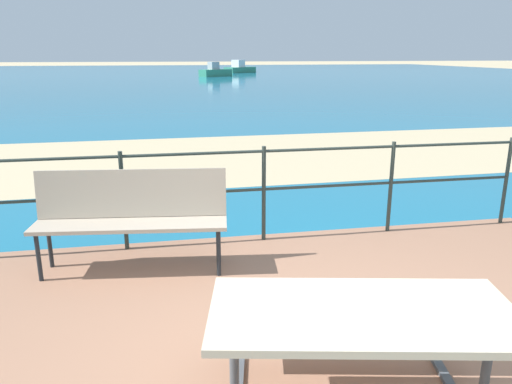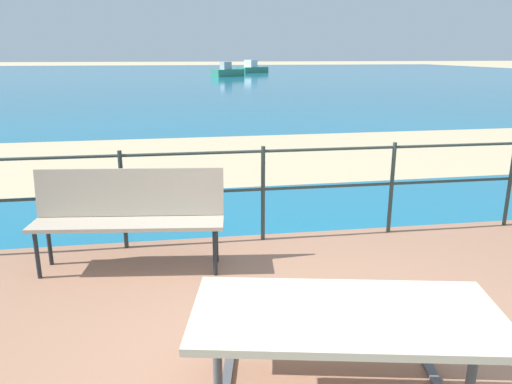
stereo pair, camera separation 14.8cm
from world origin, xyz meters
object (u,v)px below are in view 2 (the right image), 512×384
(boat_near, at_px, (228,72))
(boat_mid, at_px, (253,69))
(park_bench, at_px, (129,210))
(picnic_table, at_px, (345,344))

(boat_near, relative_size, boat_mid, 0.89)
(park_bench, bearing_deg, picnic_table, -55.51)
(boat_mid, bearing_deg, picnic_table, -136.40)
(picnic_table, height_order, park_bench, park_bench)
(picnic_table, relative_size, boat_near, 0.53)
(park_bench, height_order, boat_mid, boat_mid)
(picnic_table, xyz_separation_m, boat_mid, (7.38, 50.96, -0.19))
(boat_near, distance_m, boat_mid, 8.71)
(park_bench, bearing_deg, boat_mid, 86.67)
(picnic_table, xyz_separation_m, boat_near, (3.95, 42.96, -0.22))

